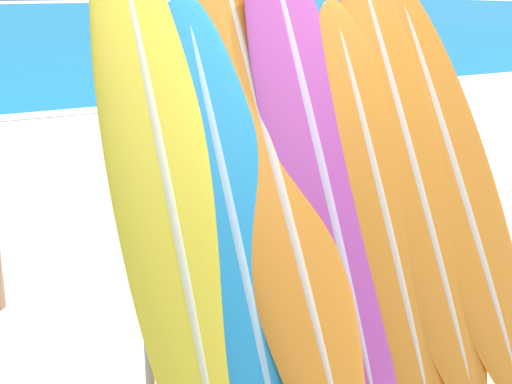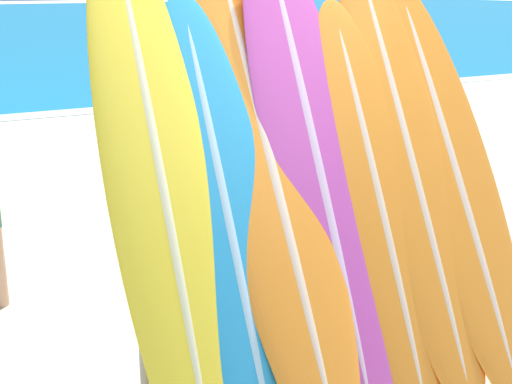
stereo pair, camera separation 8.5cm
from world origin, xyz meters
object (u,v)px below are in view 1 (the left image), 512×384
at_px(surfboard_slot_2, 277,188).
at_px(surfboard_slot_4, 380,208).
at_px(surfboard_rack, 334,317).
at_px(surfboard_slot_5, 411,168).
at_px(surfboard_slot_0, 167,198).
at_px(surfboard_slot_3, 320,173).
at_px(surfboard_slot_1, 233,230).
at_px(surfboard_slot_6, 455,181).

distance_m(surfboard_slot_2, surfboard_slot_4, 0.58).
xyz_separation_m(surfboard_rack, surfboard_slot_5, (0.54, 0.11, 0.68)).
distance_m(surfboard_slot_0, surfboard_slot_3, 0.80).
distance_m(surfboard_slot_1, surfboard_slot_6, 1.35).
distance_m(surfboard_slot_0, surfboard_slot_2, 0.55).
bearing_deg(surfboard_rack, surfboard_slot_4, 5.45).
bearing_deg(surfboard_slot_1, surfboard_slot_6, 1.11).
bearing_deg(surfboard_slot_1, surfboard_rack, -4.30).
bearing_deg(surfboard_slot_1, surfboard_slot_2, 16.35).
relative_size(surfboard_rack, surfboard_slot_6, 0.93).
relative_size(surfboard_slot_0, surfboard_slot_4, 1.19).
relative_size(surfboard_slot_1, surfboard_slot_3, 0.85).
relative_size(surfboard_slot_1, surfboard_slot_4, 1.02).
relative_size(surfboard_slot_3, surfboard_slot_6, 1.13).
bearing_deg(surfboard_slot_1, surfboard_slot_4, -0.96).
bearing_deg(surfboard_rack, surfboard_slot_2, 155.34).
distance_m(surfboard_rack, surfboard_slot_6, 1.00).
relative_size(surfboard_slot_2, surfboard_slot_6, 1.10).
bearing_deg(surfboard_slot_2, surfboard_slot_1, -163.65).
xyz_separation_m(surfboard_slot_1, surfboard_slot_3, (0.52, 0.09, 0.18)).
relative_size(surfboard_slot_1, surfboard_slot_6, 0.97).
height_order(surfboard_rack, surfboard_slot_4, surfboard_slot_4).
bearing_deg(surfboard_slot_0, surfboard_rack, -7.70).
xyz_separation_m(surfboard_slot_3, surfboard_slot_4, (0.30, -0.10, -0.20)).
bearing_deg(surfboard_slot_2, surfboard_slot_6, -2.90).
bearing_deg(surfboard_slot_6, surfboard_slot_4, -175.73).
xyz_separation_m(surfboard_rack, surfboard_slot_2, (-0.26, 0.12, 0.68)).
xyz_separation_m(surfboard_slot_0, surfboard_slot_1, (0.28, -0.07, -0.17)).
relative_size(surfboard_rack, surfboard_slot_3, 0.82).
relative_size(surfboard_slot_2, surfboard_slot_4, 1.16).
bearing_deg(surfboard_slot_0, surfboard_slot_3, 1.16).
distance_m(surfboard_slot_0, surfboard_slot_5, 1.35).
relative_size(surfboard_rack, surfboard_slot_2, 0.85).
bearing_deg(surfboard_slot_0, surfboard_slot_6, -1.54).
relative_size(surfboard_slot_0, surfboard_slot_6, 1.13).
xyz_separation_m(surfboard_slot_0, surfboard_slot_3, (0.80, 0.02, 0.01)).
bearing_deg(surfboard_slot_5, surfboard_rack, -168.38).
bearing_deg(surfboard_slot_2, surfboard_rack, -24.66).
bearing_deg(surfboard_slot_5, surfboard_slot_6, -8.88).
height_order(surfboard_slot_0, surfboard_slot_4, surfboard_slot_0).
xyz_separation_m(surfboard_slot_0, surfboard_slot_4, (1.10, -0.08, -0.19)).
bearing_deg(surfboard_slot_1, surfboard_slot_0, 165.87).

